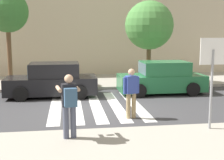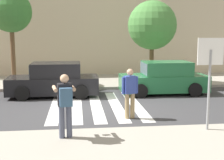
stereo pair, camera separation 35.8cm
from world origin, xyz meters
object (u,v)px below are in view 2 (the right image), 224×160
object	(u,v)px
stop_sign	(210,63)
parked_car_black	(54,81)
pedestrian_crossing	(130,91)
photographer_with_backpack	(65,101)
street_tree_center	(152,25)
parked_car_green	(164,79)
street_tree_west	(11,12)

from	to	relation	value
stop_sign	parked_car_black	world-z (taller)	stop_sign
stop_sign	pedestrian_crossing	distance (m)	2.93
photographer_with_backpack	street_tree_center	world-z (taller)	street_tree_center
street_tree_center	parked_car_black	bearing A→B (deg)	-155.64
photographer_with_backpack	pedestrian_crossing	size ratio (longest dim) A/B	1.00
photographer_with_backpack	parked_car_green	world-z (taller)	photographer_with_backpack
street_tree_center	pedestrian_crossing	bearing A→B (deg)	-109.68
pedestrian_crossing	parked_car_black	world-z (taller)	pedestrian_crossing
stop_sign	pedestrian_crossing	xyz separation A→B (m)	(-1.97, 1.87, -1.10)
parked_car_green	photographer_with_backpack	bearing A→B (deg)	-125.54
parked_car_black	pedestrian_crossing	bearing A→B (deg)	-55.26
stop_sign	parked_car_black	xyz separation A→B (m)	(-4.81, 5.96, -1.35)
parked_car_green	street_tree_center	xyz separation A→B (m)	(-0.07, 2.33, 2.56)
photographer_with_backpack	street_tree_center	xyz separation A→B (m)	(4.41, 8.59, 2.12)
stop_sign	street_tree_west	size ratio (longest dim) A/B	0.54
parked_car_black	street_tree_west	size ratio (longest dim) A/B	0.83
street_tree_center	parked_car_green	bearing A→B (deg)	-88.39
photographer_with_backpack	parked_car_green	size ratio (longest dim) A/B	0.42
stop_sign	parked_car_green	world-z (taller)	stop_sign
photographer_with_backpack	street_tree_west	world-z (taller)	street_tree_west
parked_car_black	street_tree_center	world-z (taller)	street_tree_center
parked_car_black	photographer_with_backpack	bearing A→B (deg)	-83.34
pedestrian_crossing	street_tree_west	distance (m)	9.06
photographer_with_backpack	street_tree_west	bearing A→B (deg)	108.75
stop_sign	street_tree_center	bearing A→B (deg)	87.76
street_tree_west	parked_car_green	bearing A→B (deg)	-19.96
photographer_with_backpack	parked_car_green	bearing A→B (deg)	54.46
parked_car_green	street_tree_west	xyz separation A→B (m)	(-7.53, 2.73, 3.23)
pedestrian_crossing	street_tree_center	distance (m)	7.20
parked_car_green	street_tree_center	distance (m)	3.46
pedestrian_crossing	parked_car_black	xyz separation A→B (m)	(-2.84, 4.10, -0.25)
stop_sign	pedestrian_crossing	world-z (taller)	stop_sign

